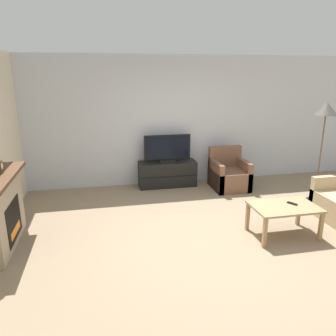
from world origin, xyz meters
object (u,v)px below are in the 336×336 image
object	(u,v)px
fireplace	(1,211)
coffee_table	(284,210)
tv_stand	(167,174)
armchair	(229,175)
tv	(167,149)
floor_lamp	(326,114)
remote	(292,203)

from	to	relation	value
fireplace	coffee_table	world-z (taller)	fireplace
coffee_table	fireplace	bearing A→B (deg)	172.80
tv_stand	armchair	size ratio (longest dim) A/B	1.44
fireplace	tv_stand	bearing A→B (deg)	36.63
tv	armchair	xyz separation A→B (m)	(1.23, -0.38, -0.53)
tv	coffee_table	xyz separation A→B (m)	(1.23, -2.53, -0.39)
tv_stand	floor_lamp	size ratio (longest dim) A/B	0.66
fireplace	armchair	size ratio (longest dim) A/B	1.66
tv_stand	floor_lamp	distance (m)	3.23
tv_stand	armchair	world-z (taller)	armchair
armchair	coffee_table	size ratio (longest dim) A/B	0.88
tv	remote	bearing A→B (deg)	-61.24
armchair	floor_lamp	world-z (taller)	floor_lamp
tv_stand	coffee_table	bearing A→B (deg)	-64.16
remote	floor_lamp	bearing A→B (deg)	10.93
coffee_table	remote	size ratio (longest dim) A/B	6.39
armchair	floor_lamp	distance (m)	2.16
floor_lamp	armchair	bearing A→B (deg)	143.07
coffee_table	remote	xyz separation A→B (m)	(0.14, 0.04, 0.07)
tv	remote	distance (m)	2.86
tv_stand	coffee_table	xyz separation A→B (m)	(1.23, -2.53, 0.14)
fireplace	coffee_table	size ratio (longest dim) A/B	1.47
coffee_table	floor_lamp	distance (m)	2.15
tv_stand	armchair	bearing A→B (deg)	-17.08
tv_stand	remote	size ratio (longest dim) A/B	8.14
remote	floor_lamp	size ratio (longest dim) A/B	0.08
fireplace	armchair	distance (m)	4.31
fireplace	tv_stand	world-z (taller)	fireplace
fireplace	tv	distance (m)	3.42
coffee_table	floor_lamp	bearing A→B (deg)	40.15
tv	armchair	bearing A→B (deg)	-16.98
tv_stand	remote	distance (m)	2.86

